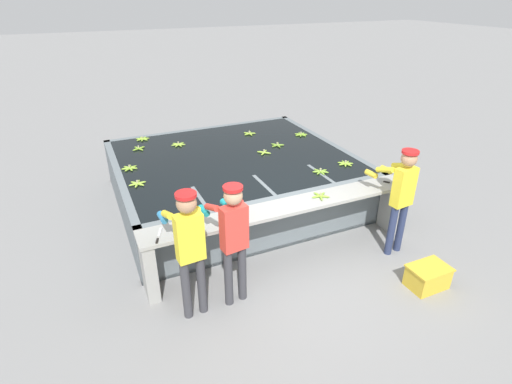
# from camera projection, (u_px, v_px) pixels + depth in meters

# --- Properties ---
(ground_plane) EXTENTS (80.00, 80.00, 0.00)m
(ground_plane) POSITION_uv_depth(u_px,v_px,m) (291.00, 265.00, 5.94)
(ground_plane) COLOR gray
(ground_plane) RESTS_ON ground
(wash_tank) EXTENTS (4.22, 3.74, 0.91)m
(wash_tank) POSITION_uv_depth(u_px,v_px,m) (234.00, 178.00, 7.61)
(wash_tank) COLOR slate
(wash_tank) RESTS_ON ground
(work_ledge) EXTENTS (4.22, 0.45, 0.91)m
(work_ledge) POSITION_uv_depth(u_px,v_px,m) (286.00, 222.00, 5.83)
(work_ledge) COLOR #9E9E99
(work_ledge) RESTS_ON ground
(worker_0) EXTENTS (0.44, 0.73, 1.71)m
(worker_0) POSITION_uv_depth(u_px,v_px,m) (189.00, 243.00, 4.62)
(worker_0) COLOR #38383D
(worker_0) RESTS_ON ground
(worker_1) EXTENTS (0.46, 0.74, 1.68)m
(worker_1) POSITION_uv_depth(u_px,v_px,m) (233.00, 234.00, 4.84)
(worker_1) COLOR #38383D
(worker_1) RESTS_ON ground
(worker_2) EXTENTS (0.45, 0.73, 1.69)m
(worker_2) POSITION_uv_depth(u_px,v_px,m) (401.00, 192.00, 5.82)
(worker_2) COLOR navy
(worker_2) RESTS_ON ground
(banana_bunch_floating_0) EXTENTS (0.23, 0.23, 0.08)m
(banana_bunch_floating_0) POSITION_uv_depth(u_px,v_px,m) (264.00, 152.00, 7.51)
(banana_bunch_floating_0) COLOR #93BC3D
(banana_bunch_floating_0) RESTS_ON wash_tank
(banana_bunch_floating_1) EXTENTS (0.28, 0.28, 0.08)m
(banana_bunch_floating_1) POSITION_uv_depth(u_px,v_px,m) (345.00, 164.00, 7.04)
(banana_bunch_floating_1) COLOR #8CB738
(banana_bunch_floating_1) RESTS_ON wash_tank
(banana_bunch_floating_2) EXTENTS (0.28, 0.28, 0.08)m
(banana_bunch_floating_2) POSITION_uv_depth(u_px,v_px,m) (130.00, 168.00, 6.86)
(banana_bunch_floating_2) COLOR #8CB738
(banana_bunch_floating_2) RESTS_ON wash_tank
(banana_bunch_floating_3) EXTENTS (0.28, 0.28, 0.08)m
(banana_bunch_floating_3) POSITION_uv_depth(u_px,v_px,m) (301.00, 135.00, 8.44)
(banana_bunch_floating_3) COLOR #7FAD33
(banana_bunch_floating_3) RESTS_ON wash_tank
(banana_bunch_floating_4) EXTENTS (0.27, 0.27, 0.08)m
(banana_bunch_floating_4) POSITION_uv_depth(u_px,v_px,m) (139.00, 148.00, 7.70)
(banana_bunch_floating_4) COLOR #7FAD33
(banana_bunch_floating_4) RESTS_ON wash_tank
(banana_bunch_floating_5) EXTENTS (0.28, 0.27, 0.08)m
(banana_bunch_floating_5) POSITION_uv_depth(u_px,v_px,m) (249.00, 133.00, 8.50)
(banana_bunch_floating_5) COLOR #93BC3D
(banana_bunch_floating_5) RESTS_ON wash_tank
(banana_bunch_floating_6) EXTENTS (0.27, 0.28, 0.08)m
(banana_bunch_floating_6) POSITION_uv_depth(u_px,v_px,m) (178.00, 144.00, 7.90)
(banana_bunch_floating_6) COLOR #93BC3D
(banana_bunch_floating_6) RESTS_ON wash_tank
(banana_bunch_floating_7) EXTENTS (0.28, 0.27, 0.08)m
(banana_bunch_floating_7) POSITION_uv_depth(u_px,v_px,m) (277.00, 145.00, 7.87)
(banana_bunch_floating_7) COLOR #75A333
(banana_bunch_floating_7) RESTS_ON wash_tank
(banana_bunch_floating_8) EXTENTS (0.28, 0.28, 0.08)m
(banana_bunch_floating_8) POSITION_uv_depth(u_px,v_px,m) (142.00, 139.00, 8.19)
(banana_bunch_floating_8) COLOR #8CB738
(banana_bunch_floating_8) RESTS_ON wash_tank
(banana_bunch_floating_9) EXTENTS (0.28, 0.28, 0.08)m
(banana_bunch_floating_9) POSITION_uv_depth(u_px,v_px,m) (320.00, 171.00, 6.73)
(banana_bunch_floating_9) COLOR #75A333
(banana_bunch_floating_9) RESTS_ON wash_tank
(banana_bunch_floating_10) EXTENTS (0.28, 0.27, 0.08)m
(banana_bunch_floating_10) POSITION_uv_depth(u_px,v_px,m) (137.00, 184.00, 6.31)
(banana_bunch_floating_10) COLOR #93BC3D
(banana_bunch_floating_10) RESTS_ON wash_tank
(banana_bunch_ledge_0) EXTENTS (0.27, 0.28, 0.08)m
(banana_bunch_ledge_0) POSITION_uv_depth(u_px,v_px,m) (320.00, 196.00, 5.93)
(banana_bunch_ledge_0) COLOR #7FAD33
(banana_bunch_ledge_0) RESTS_ON work_ledge
(banana_bunch_ledge_1) EXTENTS (0.26, 0.28, 0.08)m
(banana_bunch_ledge_1) POSITION_uv_depth(u_px,v_px,m) (236.00, 219.00, 5.33)
(banana_bunch_ledge_1) COLOR #8CB738
(banana_bunch_ledge_1) RESTS_ON work_ledge
(knife_0) EXTENTS (0.15, 0.34, 0.02)m
(knife_0) POSITION_uv_depth(u_px,v_px,m) (158.00, 238.00, 4.95)
(knife_0) COLOR silver
(knife_0) RESTS_ON work_ledge
(knife_1) EXTENTS (0.23, 0.30, 0.02)m
(knife_1) POSITION_uv_depth(u_px,v_px,m) (391.00, 183.00, 6.35)
(knife_1) COLOR silver
(knife_1) RESTS_ON work_ledge
(crate) EXTENTS (0.55, 0.39, 0.32)m
(crate) POSITION_uv_depth(u_px,v_px,m) (428.00, 277.00, 5.45)
(crate) COLOR gold
(crate) RESTS_ON ground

